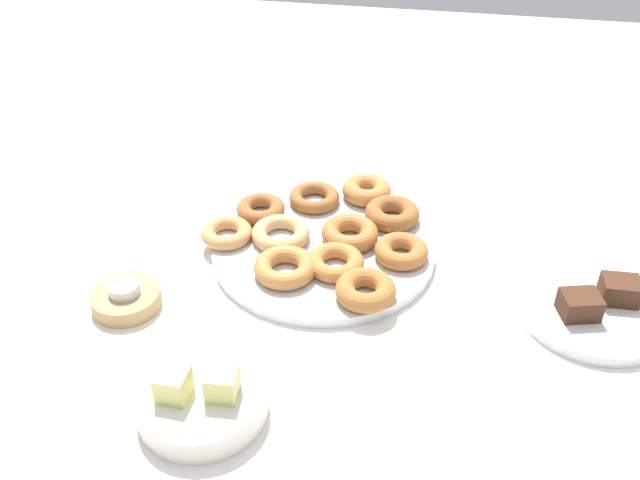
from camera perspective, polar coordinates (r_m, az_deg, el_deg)
name	(u,v)px	position (r m, az deg, el deg)	size (l,w,h in m)	color
ground_plane	(323,253)	(1.10, 0.28, -1.05)	(2.40, 2.40, 0.00)	white
donut_plate	(324,249)	(1.10, 0.29, -0.71)	(0.34, 0.34, 0.02)	silver
donut_0	(285,267)	(1.03, -2.84, -2.23)	(0.09, 0.09, 0.03)	#BC7A3D
donut_1	(392,213)	(1.14, 5.85, 2.15)	(0.09, 0.09, 0.03)	#995B2D
donut_2	(226,233)	(1.11, -7.56, 0.59)	(0.08, 0.08, 0.02)	tan
donut_3	(335,262)	(1.04, 1.26, -1.81)	(0.08, 0.08, 0.02)	#BC7A3D
donut_4	(314,197)	(1.18, -0.47, 3.46)	(0.08, 0.08, 0.02)	#995B2D
donut_5	(401,251)	(1.06, 6.57, -0.89)	(0.08, 0.08, 0.03)	#AD6B33
donut_6	(280,234)	(1.09, -3.21, 0.46)	(0.09, 0.09, 0.02)	tan
donut_7	(367,190)	(1.20, 3.78, 4.05)	(0.08, 0.08, 0.03)	#BC7A3D
donut_8	(350,233)	(1.09, 2.43, 0.54)	(0.09, 0.09, 0.03)	#AD6B33
donut_9	(365,290)	(0.99, 3.69, -4.04)	(0.09, 0.09, 0.03)	#AD6B33
donut_10	(261,209)	(1.16, -4.81, 2.52)	(0.08, 0.08, 0.02)	#995B2D
cake_plate	(593,309)	(1.06, 21.19, -5.18)	(0.21, 0.21, 0.02)	silver
brownie_near	(620,290)	(1.06, 23.04, -3.73)	(0.05, 0.04, 0.03)	#472819
brownie_far	(580,305)	(1.02, 20.22, -4.94)	(0.05, 0.04, 0.03)	#472819
candle_holder	(126,299)	(1.03, -15.38, -4.60)	(0.10, 0.10, 0.02)	tan
tealight	(124,288)	(1.02, -15.55, -3.76)	(0.04, 0.04, 0.01)	silver
fruit_bowl	(202,401)	(0.87, -9.49, -12.70)	(0.16, 0.16, 0.04)	silver
melon_chunk_left	(222,383)	(0.84, -7.93, -11.40)	(0.04, 0.04, 0.04)	#DBD67A
melon_chunk_right	(173,385)	(0.84, -11.77, -11.35)	(0.04, 0.04, 0.04)	#DBD67A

